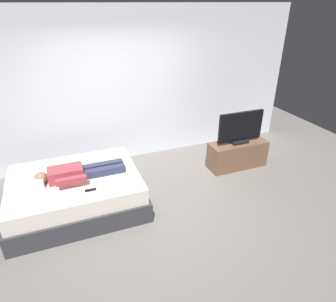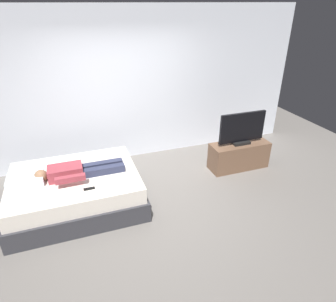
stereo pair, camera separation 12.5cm
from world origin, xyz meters
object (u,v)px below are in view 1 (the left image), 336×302
pillow (25,182)px  tv (240,128)px  person (75,173)px  remote (91,190)px  bed (77,193)px  tv_stand (237,154)px

pillow → tv: tv is taller
person → remote: person is taller
bed → tv: tv is taller
person → remote: size_ratio=8.40×
tv → tv_stand: bearing=180.0°
pillow → remote: bearing=-28.3°
bed → person: (0.03, -0.04, 0.36)m
person → tv: 2.93m
tv → pillow: bearing=-176.9°
bed → remote: 0.55m
bed → tv: (2.95, 0.19, 0.52)m
person → bed: bearing=129.5°
remote → tv_stand: size_ratio=0.14×
pillow → person: bearing=-3.0°
person → tv_stand: (2.92, 0.23, -0.37)m
remote → tv: tv is taller
bed → pillow: 0.72m
pillow → tv: bearing=3.1°
tv → person: bearing=-175.5°
pillow → remote: (0.82, -0.44, -0.05)m
tv → bed: bearing=-176.2°
bed → tv: bearing=3.8°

